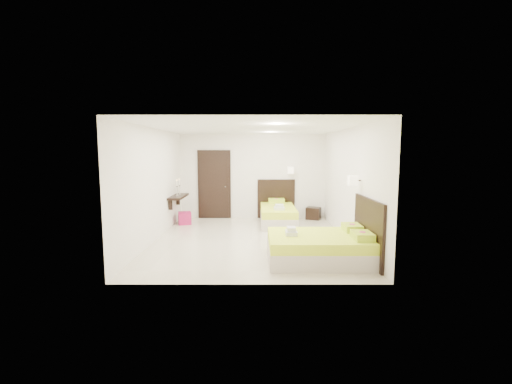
{
  "coord_description": "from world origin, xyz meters",
  "views": [
    {
      "loc": [
        0.11,
        -7.88,
        2.05
      ],
      "look_at": [
        0.1,
        0.3,
        1.1
      ],
      "focal_mm": 24.0,
      "sensor_mm": 36.0,
      "label": 1
    }
  ],
  "objects_px": {
    "bed_double": "(323,246)",
    "ottoman": "(185,218)",
    "nightstand": "(313,213)",
    "bed_single": "(278,214)"
  },
  "relations": [
    {
      "from": "bed_double",
      "to": "nightstand",
      "type": "distance_m",
      "value": 4.08
    },
    {
      "from": "nightstand",
      "to": "bed_single",
      "type": "bearing_deg",
      "value": -129.2
    },
    {
      "from": "nightstand",
      "to": "ottoman",
      "type": "relative_size",
      "value": 1.18
    },
    {
      "from": "bed_single",
      "to": "nightstand",
      "type": "xyz_separation_m",
      "value": [
        1.14,
        0.64,
        -0.11
      ]
    },
    {
      "from": "bed_double",
      "to": "nightstand",
      "type": "xyz_separation_m",
      "value": [
        0.49,
        4.05,
        -0.1
      ]
    },
    {
      "from": "bed_single",
      "to": "bed_double",
      "type": "xyz_separation_m",
      "value": [
        0.65,
        -3.41,
        -0.01
      ]
    },
    {
      "from": "bed_double",
      "to": "ottoman",
      "type": "xyz_separation_m",
      "value": [
        -3.32,
        3.31,
        -0.11
      ]
    },
    {
      "from": "bed_double",
      "to": "ottoman",
      "type": "relative_size",
      "value": 5.47
    },
    {
      "from": "ottoman",
      "to": "bed_double",
      "type": "bearing_deg",
      "value": -44.94
    },
    {
      "from": "ottoman",
      "to": "nightstand",
      "type": "bearing_deg",
      "value": 10.94
    }
  ]
}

